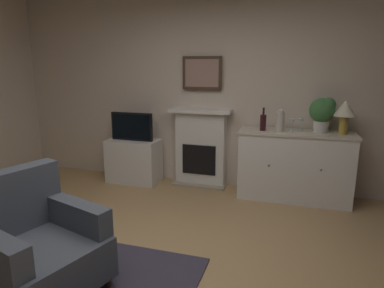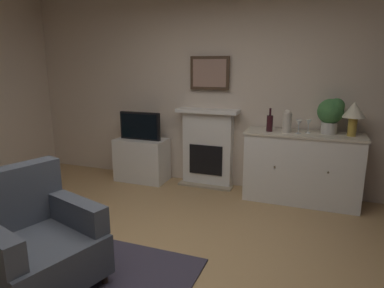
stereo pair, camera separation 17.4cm
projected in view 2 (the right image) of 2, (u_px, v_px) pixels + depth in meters
ground_plane at (151, 283)px, 2.76m from camera, size 6.34×4.85×0.10m
wall_rear at (229, 88)px, 4.61m from camera, size 6.34×0.06×2.77m
area_rug at (41, 282)px, 2.68m from camera, size 2.30×1.53×0.02m
fireplace_unit at (208, 148)px, 4.77m from camera, size 0.87×0.30×1.10m
framed_picture at (210, 73)px, 4.58m from camera, size 0.55×0.04×0.45m
sideboard_cabinet at (301, 168)px, 4.20m from camera, size 1.40×0.49×0.89m
table_lamp at (354, 112)px, 3.85m from camera, size 0.26×0.26×0.40m
wine_bottle at (270, 123)px, 4.17m from camera, size 0.08×0.08×0.29m
wine_glass_left at (299, 123)px, 4.04m from camera, size 0.07×0.07×0.16m
wine_glass_center at (309, 123)px, 4.06m from camera, size 0.07×0.07×0.16m
vase_decorative at (287, 121)px, 4.09m from camera, size 0.11×0.11×0.28m
tv_cabinet at (142, 160)px, 5.01m from camera, size 0.75×0.42×0.63m
tv_set at (140, 126)px, 4.88m from camera, size 0.62×0.07×0.40m
potted_plant_small at (331, 113)px, 3.98m from camera, size 0.30×0.30×0.43m
armchair at (34, 241)px, 2.57m from camera, size 0.99×0.96×0.92m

